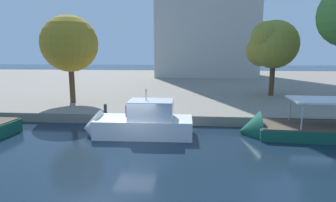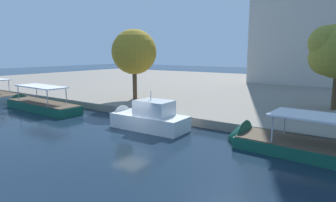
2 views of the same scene
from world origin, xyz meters
name	(u,v)px [view 1 (image 1 of 2)]	position (x,y,z in m)	size (l,w,h in m)	color
ground_plane	(135,146)	(0.00, 0.00, 0.00)	(220.00, 220.00, 0.00)	#142333
dock_promenade	(172,83)	(0.00, 32.57, 0.39)	(120.00, 55.00, 0.78)	gray
motor_yacht_2	(136,125)	(-0.36, 2.14, 0.77)	(7.77, 2.91, 4.17)	silver
tour_boat_3	(322,133)	(12.56, 2.83, 0.33)	(12.68, 3.95, 3.96)	#14513D
mooring_bollard_0	(105,108)	(-3.72, 5.86, 1.18)	(0.27, 0.27, 0.74)	#2D2D33
tree_0	(270,45)	(12.41, 16.56, 6.64)	(5.65, 5.50, 8.61)	#4C3823
tree_3	(68,46)	(-8.66, 10.17, 6.44)	(5.51, 5.51, 8.60)	#4C3823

